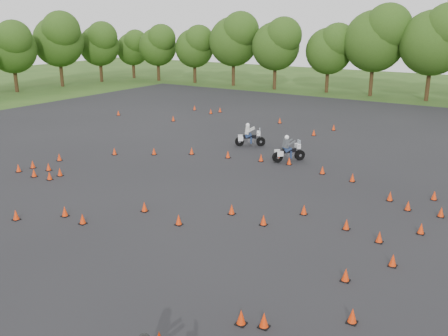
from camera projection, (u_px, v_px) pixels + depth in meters
ground at (177, 215)px, 22.61m from camera, size 140.00×140.00×0.00m
asphalt_pad at (243, 180)px, 27.46m from camera, size 62.00×62.00×0.00m
treeline at (395, 60)px, 49.62m from camera, size 86.83×32.50×10.67m
traffic_cones at (242, 182)px, 26.39m from camera, size 36.56×33.03×0.45m
rider_grey at (289, 148)px, 30.85m from camera, size 1.88×2.11×1.68m
rider_white at (250, 134)px, 34.60m from camera, size 2.14×1.65×1.63m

